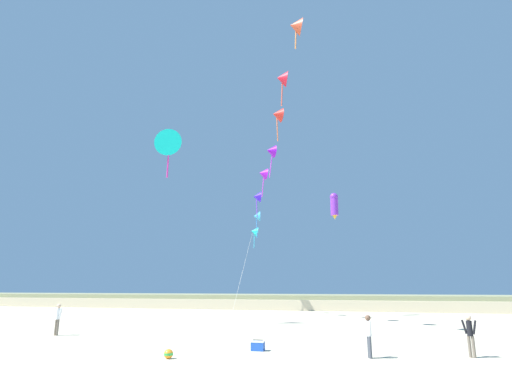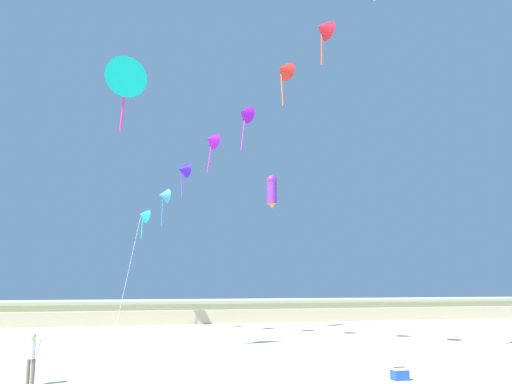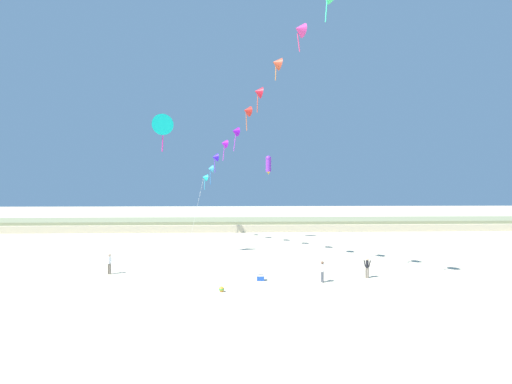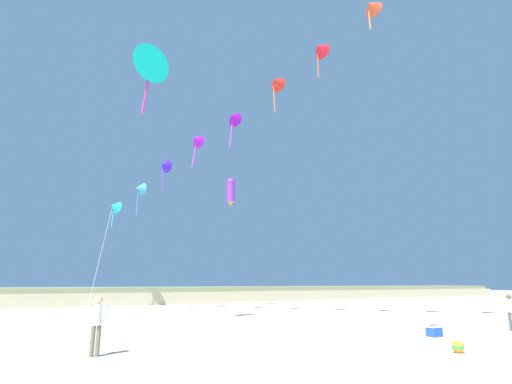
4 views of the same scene
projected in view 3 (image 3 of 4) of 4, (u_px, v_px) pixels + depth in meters
The scene contains 10 objects.
ground_plane at pixel (257, 295), 23.13m from camera, with size 240.00×240.00×0.00m, color beige.
dune_ridge at pixel (248, 224), 62.22m from camera, with size 120.00×11.44×1.71m.
person_near_left at pixel (367, 266), 27.71m from camera, with size 0.56×0.29×1.63m.
person_near_right at pixel (322, 270), 26.39m from camera, with size 0.26×0.56×1.63m.
person_mid_center at pixel (109, 262), 28.91m from camera, with size 0.62×0.24×1.76m.
kite_banner_string at pixel (240, 121), 38.28m from camera, with size 14.24×31.85×21.14m.
large_kite_low_lead at pixel (268, 164), 49.04m from camera, with size 1.01×1.06×2.72m.
large_kite_mid_trail at pixel (163, 125), 35.86m from camera, with size 2.33×1.24×3.92m.
beach_cooler at pixel (261, 278), 26.92m from camera, with size 0.58×0.41×0.46m.
beach_ball at pixel (221, 289), 23.98m from camera, with size 0.36×0.36×0.36m.
Camera 3 is at (-1.02, -23.05, 7.21)m, focal length 24.00 mm.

